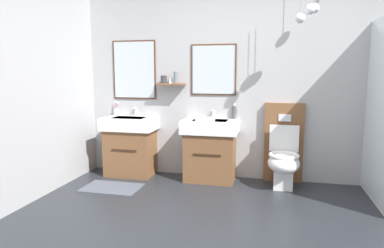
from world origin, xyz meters
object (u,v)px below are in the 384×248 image
object	(u,v)px
vanity_sink_right	(210,149)
toothbrush_cup	(116,111)
vanity_sink_left	(131,145)
folded_hand_towel	(205,119)
toilet	(284,155)
soap_dispenser	(234,112)

from	to	relation	value
vanity_sink_right	toothbrush_cup	xyz separation A→B (m)	(-1.36, 0.16, 0.43)
vanity_sink_left	toothbrush_cup	world-z (taller)	toothbrush_cup
vanity_sink_left	folded_hand_towel	bearing A→B (deg)	-7.46
vanity_sink_left	vanity_sink_right	xyz separation A→B (m)	(1.09, 0.00, 0.00)
vanity_sink_right	toilet	bearing A→B (deg)	-0.16
vanity_sink_right	soap_dispenser	bearing A→B (deg)	31.01
vanity_sink_left	soap_dispenser	size ratio (longest dim) A/B	3.88
vanity_sink_right	toothbrush_cup	world-z (taller)	toothbrush_cup
folded_hand_towel	toothbrush_cup	bearing A→B (deg)	167.36
toilet	soap_dispenser	bearing A→B (deg)	164.71
soap_dispenser	folded_hand_towel	world-z (taller)	soap_dispenser
vanity_sink_left	toilet	size ratio (longest dim) A/B	0.78
vanity_sink_left	toilet	xyz separation A→B (m)	(1.99, -0.00, -0.04)
soap_dispenser	toilet	bearing A→B (deg)	-15.29
vanity_sink_right	toothbrush_cup	distance (m)	1.43
folded_hand_towel	vanity_sink_left	bearing A→B (deg)	172.54
vanity_sink_right	toilet	distance (m)	0.91
vanity_sink_left	soap_dispenser	distance (m)	1.45
vanity_sink_right	toothbrush_cup	bearing A→B (deg)	173.35
vanity_sink_right	toothbrush_cup	size ratio (longest dim) A/B	3.78
vanity_sink_left	vanity_sink_right	world-z (taller)	same
vanity_sink_left	toilet	distance (m)	1.99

